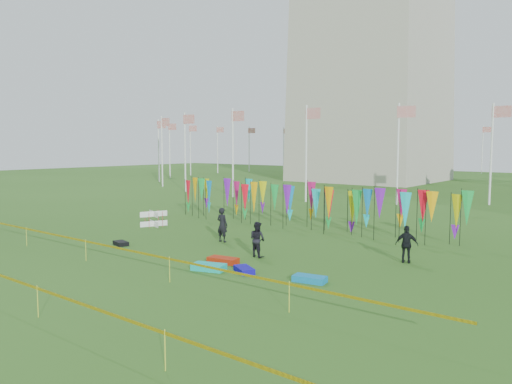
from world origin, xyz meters
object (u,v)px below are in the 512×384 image
Objects in this scene: person_left at (222,225)px; kite_bag_blue at (244,270)px; person_right at (407,244)px; kite_bag_red at (223,260)px; kite_bag_turquoise at (209,267)px; person_mid at (257,239)px; box_kite at (154,219)px; kite_bag_black at (121,243)px; kite_bag_teal at (310,279)px.

person_left reaches higher than kite_bag_blue.
person_right is at bearing 51.80° from kite_bag_blue.
kite_bag_red reaches higher than kite_bag_blue.
person_right is (8.74, 1.39, -0.09)m from person_left.
person_mid is at bearing 89.52° from kite_bag_turquoise.
person_left is at bearing -16.76° from person_mid.
kite_bag_red is at bearing 158.96° from kite_bag_blue.
person_right reaches higher than kite_bag_turquoise.
kite_bag_turquoise is (9.59, -5.35, -0.33)m from box_kite.
box_kite reaches higher than kite_bag_red.
kite_bag_turquoise is 1.26m from kite_bag_red.
kite_bag_red is (9.22, -4.15, -0.34)m from box_kite.
box_kite is 0.60× the size of person_right.
kite_bag_blue is at bearing -1.78° from kite_bag_black.
person_right is 1.23× the size of kite_bag_red.
kite_bag_black is (-11.94, -5.00, -0.66)m from person_right.
person_right is at bearing 72.47° from kite_bag_teal.
person_left is 4.45m from kite_bag_red.
kite_bag_blue is 1.18× the size of kite_bag_black.
kite_bag_teal is at bearing 9.30° from kite_bag_blue.
kite_bag_turquoise is (3.35, -4.42, -0.72)m from person_left.
person_mid is 4.35m from kite_bag_teal.
kite_bag_red is (-0.39, -1.72, -0.64)m from person_mid.
kite_bag_red reaches higher than kite_bag_teal.
box_kite is 10.11m from kite_bag_red.
kite_bag_turquoise reaches higher than kite_bag_teal.
person_left is at bearing 132.81° from kite_bag_red.
person_mid is (9.61, -2.42, 0.30)m from box_kite.
person_left reaches higher than person_mid.
kite_bag_teal is (13.45, -4.35, -0.35)m from box_kite.
person_left is 1.12× the size of person_mid.
kite_bag_teal is at bearing -2.73° from kite_bag_red.
person_right reaches higher than person_mid.
person_mid is 6.09m from person_right.
kite_bag_black is at bearing -179.00° from kite_bag_teal.
kite_bag_blue is 2.64m from kite_bag_teal.
kite_bag_red is 1.49× the size of kite_bag_black.
person_right is 1.54× the size of kite_bag_blue.
kite_bag_red is 4.24m from kite_bag_teal.
person_mid is at bearing 10.84° from person_right.
kite_bag_teal is (7.22, -3.42, -0.74)m from person_left.
kite_bag_red is at bearing -24.22° from box_kite.
kite_bag_black is at bearing -56.20° from box_kite.
person_mid is 1.88m from kite_bag_red.
person_left is at bearing -8.42° from person_right.
person_mid reaches higher than kite_bag_blue.
person_right is (5.36, 2.89, 0.00)m from person_mid.
person_left is at bearing -8.45° from box_kite.
kite_bag_red is (-0.37, 1.20, -0.01)m from kite_bag_turquoise.
person_left reaches higher than kite_bag_turquoise.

